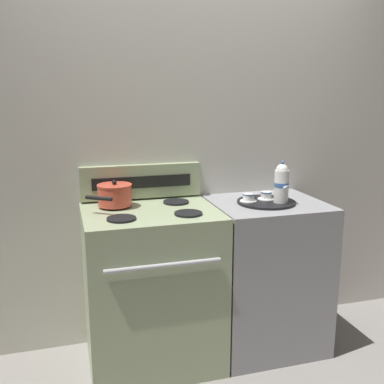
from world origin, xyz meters
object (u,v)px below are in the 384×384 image
Objects in this scene: teacup_left at (248,198)px; creamer_jug at (280,192)px; teacup_right at (266,196)px; teapot at (282,183)px; serving_tray at (266,202)px; stove at (152,287)px; saucepan at (115,195)px.

creamer_jug reaches higher than teacup_left.
teapot is at bearing -60.71° from teacup_right.
teacup_right is (0.13, 0.02, 0.00)m from teacup_left.
teacup_left and teacup_right have the same top height.
serving_tray is 1.41× the size of teapot.
teacup_right reaches higher than stove.
teacup_right is at bearing -7.61° from saucepan.
teapot is (0.07, -0.06, 0.12)m from serving_tray.
serving_tray is 3.48× the size of teacup_left.
teapot reaches higher than teacup_right.
teapot is at bearing -22.65° from teacup_left.
saucepan is at bearing 169.81° from teacup_left.
teapot reaches higher than serving_tray.
saucepan is 2.97× the size of teacup_left.
teapot is at bearing -114.39° from creamer_jug.
serving_tray is 0.12m from teacup_left.
stove is at bearing 178.20° from serving_tray.
teacup_left is at bearing 171.46° from serving_tray.
saucepan reaches higher than creamer_jug.
teacup_left is (0.78, -0.14, -0.04)m from saucepan.
saucepan is at bearing 172.39° from teacup_right.
teacup_left is (-0.18, 0.07, -0.09)m from teapot.
teapot reaches higher than teacup_left.
teapot reaches higher than creamer_jug.
teapot is 2.47× the size of teacup_right.
stove is 9.43× the size of teacup_right.
serving_tray is at bearing -112.79° from teacup_right.
stove is 3.18× the size of saucepan.
saucepan is 1.01m from creamer_jug.
teapot reaches higher than saucepan.
stove is 0.85m from serving_tray.
creamer_jug is at bearing 65.61° from teapot.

